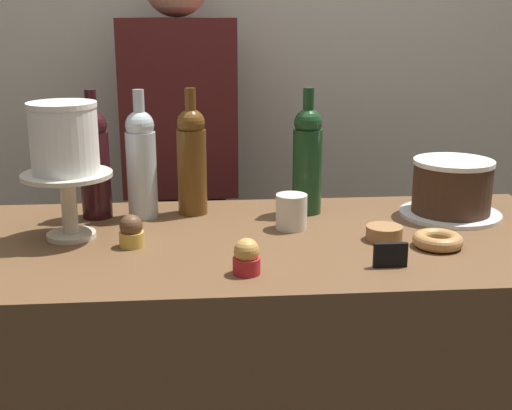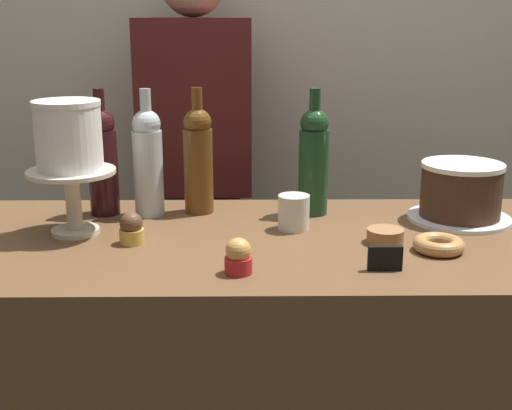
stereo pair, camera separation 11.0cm
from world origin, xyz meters
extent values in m
cube|color=#BCB7A8|center=(0.00, 0.91, 1.30)|extent=(6.00, 0.05, 2.60)
cube|color=brown|center=(0.00, 0.00, 0.45)|extent=(1.53, 0.68, 0.91)
cylinder|color=beige|center=(-0.43, 0.04, 0.91)|extent=(0.11, 0.11, 0.01)
cylinder|color=beige|center=(-0.43, 0.04, 0.99)|extent=(0.04, 0.04, 0.13)
cylinder|color=beige|center=(-0.43, 0.04, 1.06)|extent=(0.21, 0.21, 0.01)
cylinder|color=white|center=(-0.43, 0.04, 1.14)|extent=(0.15, 0.15, 0.15)
cylinder|color=white|center=(-0.43, 0.04, 1.22)|extent=(0.15, 0.15, 0.01)
cylinder|color=white|center=(0.52, 0.14, 0.91)|extent=(0.26, 0.26, 0.01)
cylinder|color=#3D2619|center=(0.52, 0.14, 0.98)|extent=(0.20, 0.20, 0.13)
cylinder|color=white|center=(0.52, 0.14, 1.05)|extent=(0.20, 0.20, 0.01)
cylinder|color=#B2BCC1|center=(-0.27, 0.20, 1.02)|extent=(0.08, 0.08, 0.22)
sphere|color=#B2BCC1|center=(-0.27, 0.20, 1.14)|extent=(0.07, 0.07, 0.07)
cylinder|color=#B2BCC1|center=(-0.27, 0.20, 1.20)|extent=(0.03, 0.03, 0.08)
cylinder|color=#193D1E|center=(0.15, 0.20, 1.02)|extent=(0.08, 0.08, 0.22)
sphere|color=#193D1E|center=(0.15, 0.20, 1.14)|extent=(0.07, 0.07, 0.07)
cylinder|color=#193D1E|center=(0.15, 0.20, 1.20)|extent=(0.03, 0.03, 0.08)
cylinder|color=black|center=(-0.39, 0.21, 1.02)|extent=(0.08, 0.08, 0.22)
sphere|color=black|center=(-0.39, 0.21, 1.14)|extent=(0.07, 0.07, 0.07)
cylinder|color=black|center=(-0.39, 0.21, 1.20)|extent=(0.03, 0.03, 0.08)
cylinder|color=#5B3814|center=(-0.15, 0.22, 1.02)|extent=(0.08, 0.08, 0.22)
sphere|color=#5B3814|center=(-0.15, 0.22, 1.14)|extent=(0.07, 0.07, 0.07)
cylinder|color=#5B3814|center=(-0.15, 0.22, 1.20)|extent=(0.03, 0.03, 0.08)
cylinder|color=gold|center=(-0.28, -0.03, 0.92)|extent=(0.06, 0.06, 0.03)
sphere|color=brown|center=(-0.28, -0.03, 0.96)|extent=(0.05, 0.05, 0.05)
cylinder|color=red|center=(-0.04, -0.22, 0.92)|extent=(0.06, 0.06, 0.03)
sphere|color=#CC9347|center=(-0.04, -0.22, 0.96)|extent=(0.05, 0.05, 0.05)
torus|color=#B27F47|center=(0.40, -0.10, 0.92)|extent=(0.11, 0.11, 0.03)
cylinder|color=olive|center=(0.29, -0.04, 0.91)|extent=(0.08, 0.08, 0.01)
cylinder|color=olive|center=(0.29, -0.04, 0.92)|extent=(0.08, 0.08, 0.01)
cylinder|color=olive|center=(0.29, -0.04, 0.94)|extent=(0.08, 0.08, 0.01)
cube|color=black|center=(0.26, -0.21, 0.93)|extent=(0.07, 0.01, 0.05)
cylinder|color=silver|center=(0.09, 0.07, 0.95)|extent=(0.08, 0.08, 0.08)
cube|color=black|center=(-0.19, 0.68, 0.42)|extent=(0.28, 0.18, 0.85)
cube|color=#4C1919|center=(-0.19, 0.68, 1.12)|extent=(0.36, 0.22, 0.55)
camera|label=1|loc=(-0.13, -1.50, 1.41)|focal=47.83mm
camera|label=2|loc=(-0.02, -1.51, 1.41)|focal=47.83mm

